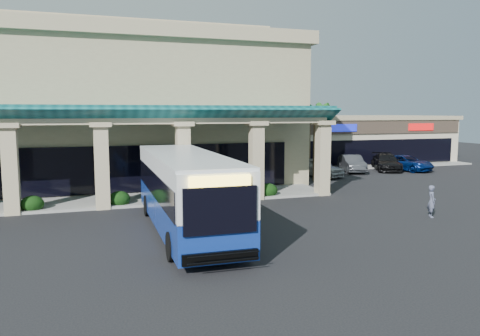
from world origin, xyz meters
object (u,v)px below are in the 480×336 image
object	(u,v)px
car_silver	(318,167)
car_red	(386,162)
car_gray	(406,163)
car_white	(352,163)
pedestrian	(432,201)
transit_bus	(186,193)

from	to	relation	value
car_silver	car_red	bearing A→B (deg)	-8.64
car_red	car_gray	bearing A→B (deg)	0.49
car_silver	car_white	xyz separation A→B (m)	(4.26, 1.75, -0.02)
car_silver	car_white	world-z (taller)	car_silver
pedestrian	car_red	size ratio (longest dim) A/B	0.32
pedestrian	car_red	xyz separation A→B (m)	(9.59, 16.94, -0.07)
transit_bus	car_white	size ratio (longest dim) A/B	2.71
transit_bus	car_red	bearing A→B (deg)	36.83
car_white	car_gray	bearing A→B (deg)	8.86
transit_bus	pedestrian	bearing A→B (deg)	-4.53
transit_bus	car_white	world-z (taller)	transit_bus
transit_bus	car_white	xyz separation A→B (m)	(18.34, 15.72, -0.98)
car_red	car_gray	xyz separation A→B (m)	(1.58, -0.71, -0.05)
car_silver	car_red	size ratio (longest dim) A/B	0.88
car_gray	transit_bus	bearing A→B (deg)	-165.28
car_red	car_white	bearing A→B (deg)	-155.72
car_red	pedestrian	bearing A→B (deg)	-94.74
car_white	car_gray	size ratio (longest dim) A/B	0.92
transit_bus	car_gray	size ratio (longest dim) A/B	2.48
car_red	car_gray	distance (m)	1.73
pedestrian	car_white	xyz separation A→B (m)	(5.99, 16.97, -0.06)
pedestrian	car_white	size ratio (longest dim) A/B	0.36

